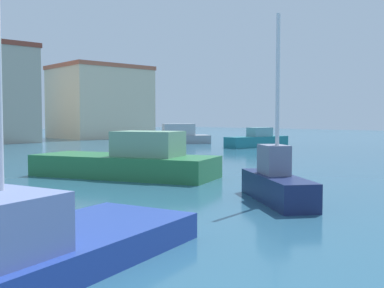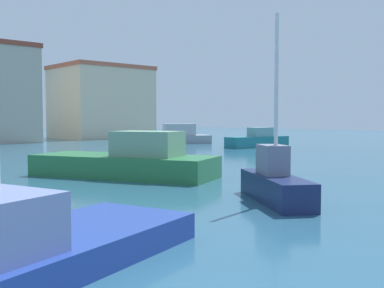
{
  "view_description": "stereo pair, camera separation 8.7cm",
  "coord_description": "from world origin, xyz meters",
  "px_view_note": "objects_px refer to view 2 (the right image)",
  "views": [
    {
      "loc": [
        1.76,
        -5.26,
        2.58
      ],
      "look_at": [
        19.23,
        14.12,
        1.12
      ],
      "focal_mm": 43.49,
      "sensor_mm": 36.0,
      "label": 1
    },
    {
      "loc": [
        1.82,
        -5.31,
        2.58
      ],
      "look_at": [
        19.23,
        14.12,
        1.12
      ],
      "focal_mm": 43.49,
      "sensor_mm": 36.0,
      "label": 2
    }
  ],
  "objects_px": {
    "motorboat_grey_distant_north": "(172,136)",
    "motorboat_teal_inner_mooring": "(258,140)",
    "sailboat_navy_center_channel": "(275,182)",
    "motorboat_green_far_left": "(128,162)"
  },
  "relations": [
    {
      "from": "motorboat_grey_distant_north",
      "to": "motorboat_teal_inner_mooring",
      "type": "bearing_deg",
      "value": -80.91
    },
    {
      "from": "sailboat_navy_center_channel",
      "to": "motorboat_grey_distant_north",
      "type": "relative_size",
      "value": 0.67
    },
    {
      "from": "motorboat_green_far_left",
      "to": "motorboat_grey_distant_north",
      "type": "bearing_deg",
      "value": 46.58
    },
    {
      "from": "sailboat_navy_center_channel",
      "to": "motorboat_grey_distant_north",
      "type": "height_order",
      "value": "sailboat_navy_center_channel"
    },
    {
      "from": "sailboat_navy_center_channel",
      "to": "motorboat_green_far_left",
      "type": "bearing_deg",
      "value": 89.76
    },
    {
      "from": "motorboat_green_far_left",
      "to": "motorboat_teal_inner_mooring",
      "type": "bearing_deg",
      "value": 25.71
    },
    {
      "from": "motorboat_green_far_left",
      "to": "sailboat_navy_center_channel",
      "type": "xyz_separation_m",
      "value": [
        -0.03,
        -8.06,
        -0.06
      ]
    },
    {
      "from": "motorboat_teal_inner_mooring",
      "to": "motorboat_grey_distant_north",
      "type": "distance_m",
      "value": 10.18
    },
    {
      "from": "motorboat_green_far_left",
      "to": "sailboat_navy_center_channel",
      "type": "bearing_deg",
      "value": -90.24
    },
    {
      "from": "motorboat_green_far_left",
      "to": "motorboat_teal_inner_mooring",
      "type": "distance_m",
      "value": 22.66
    }
  ]
}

